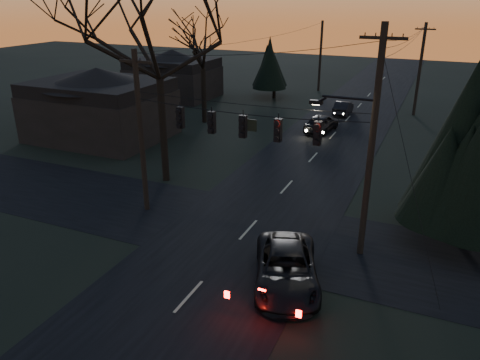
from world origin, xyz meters
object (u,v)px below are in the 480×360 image
at_px(sedan_oncoming_b, 343,108).
at_px(utility_pole_left, 147,209).
at_px(bare_tree_left, 157,34).
at_px(sedan_oncoming_a, 321,123).
at_px(evergreen_right, 475,153).
at_px(utility_pole_right, 360,253).
at_px(utility_pole_far_r, 413,115).
at_px(utility_pole_far_l, 318,91).
at_px(suv_near, 286,269).

bearing_deg(sedan_oncoming_b, utility_pole_left, 78.33).
relative_size(utility_pole_left, bare_tree_left, 0.67).
bearing_deg(bare_tree_left, sedan_oncoming_a, 67.19).
distance_m(evergreen_right, sedan_oncoming_b, 25.20).
height_order(utility_pole_right, sedan_oncoming_a, utility_pole_right).
xyz_separation_m(utility_pole_far_r, bare_tree_left, (-12.84, -23.91, 8.84)).
bearing_deg(sedan_oncoming_b, evergreen_right, 114.39).
bearing_deg(utility_pole_right, utility_pole_left, 180.00).
xyz_separation_m(bare_tree_left, evergreen_right, (16.90, -1.18, -4.41)).
bearing_deg(bare_tree_left, utility_pole_left, -71.87).
relative_size(utility_pole_far_l, sedan_oncoming_b, 2.09).
xyz_separation_m(bare_tree_left, sedan_oncoming_b, (6.54, 21.48, -8.21)).
distance_m(utility_pole_right, utility_pole_far_l, 37.79).
bearing_deg(utility_pole_right, sedan_oncoming_a, 109.63).
relative_size(sedan_oncoming_a, sedan_oncoming_b, 1.15).
relative_size(utility_pole_far_l, suv_near, 1.50).
xyz_separation_m(utility_pole_far_l, sedan_oncoming_b, (5.20, -10.42, 0.63)).
bearing_deg(sedan_oncoming_a, sedan_oncoming_b, -85.85).
bearing_deg(sedan_oncoming_b, utility_pole_far_r, -159.13).
relative_size(suv_near, sedan_oncoming_b, 1.39).
height_order(bare_tree_left, suv_near, bare_tree_left).
bearing_deg(sedan_oncoming_b, bare_tree_left, 72.88).
distance_m(utility_pole_right, evergreen_right, 6.68).
height_order(utility_pole_far_r, evergreen_right, evergreen_right).
relative_size(evergreen_right, sedan_oncoming_a, 1.74).
relative_size(utility_pole_far_r, sedan_oncoming_b, 2.22).
xyz_separation_m(utility_pole_left, evergreen_right, (15.56, 2.92, 4.44)).
height_order(utility_pole_right, utility_pole_far_l, utility_pole_right).
xyz_separation_m(utility_pole_far_l, evergreen_right, (15.56, -33.08, 4.44)).
bearing_deg(bare_tree_left, suv_near, -36.44).
xyz_separation_m(utility_pole_right, suv_near, (-2.30, -3.69, 0.74)).
bearing_deg(utility_pole_left, evergreen_right, 10.63).
bearing_deg(utility_pole_left, sedan_oncoming_a, 75.58).
bearing_deg(utility_pole_left, utility_pole_far_r, 67.67).
relative_size(bare_tree_left, sedan_oncoming_b, 3.30).
height_order(utility_pole_left, bare_tree_left, bare_tree_left).
bearing_deg(suv_near, utility_pole_far_r, 65.72).
bearing_deg(sedan_oncoming_a, utility_pole_far_l, -67.05).
relative_size(utility_pole_left, evergreen_right, 1.11).
height_order(bare_tree_left, evergreen_right, bare_tree_left).
relative_size(utility_pole_right, evergreen_right, 1.30).
bearing_deg(sedan_oncoming_a, bare_tree_left, 74.54).
height_order(sedan_oncoming_a, sedan_oncoming_b, sedan_oncoming_a).
xyz_separation_m(sedan_oncoming_a, sedan_oncoming_b, (0.38, 6.84, -0.12)).
bearing_deg(utility_pole_right, utility_pole_far_r, 90.00).
height_order(utility_pole_left, suv_near, utility_pole_left).
bearing_deg(utility_pole_right, evergreen_right, 35.74).
height_order(suv_near, sedan_oncoming_b, suv_near).
distance_m(utility_pole_left, bare_tree_left, 9.84).
distance_m(utility_pole_right, bare_tree_left, 16.12).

